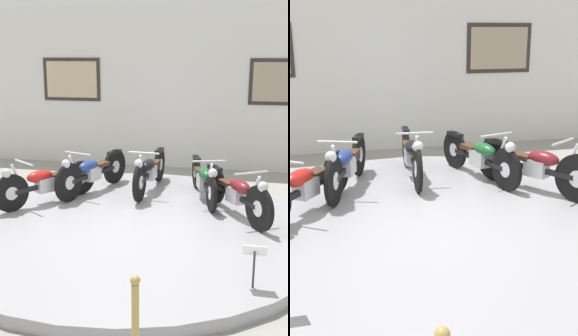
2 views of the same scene
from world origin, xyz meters
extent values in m
plane|color=gray|center=(0.00, 0.00, 0.00)|extent=(60.00, 60.00, 0.00)
cylinder|color=#99999E|center=(0.00, 0.00, 0.08)|extent=(5.71, 5.71, 0.16)
cube|color=silver|center=(0.00, 4.23, 1.83)|extent=(14.00, 0.20, 3.66)
cube|color=#2D2823|center=(2.40, 4.12, 2.01)|extent=(1.40, 0.02, 1.00)
cube|color=tan|center=(2.40, 4.12, 2.01)|extent=(1.24, 0.02, 0.84)
cylinder|color=black|center=(-1.17, 1.13, 0.47)|extent=(0.39, 0.54, 0.61)
cylinder|color=silver|center=(-1.17, 1.13, 0.47)|extent=(0.17, 0.21, 0.21)
cube|color=black|center=(-1.55, 0.57, 0.47)|extent=(0.76, 1.06, 0.07)
cube|color=silver|center=(-1.57, 0.54, 0.49)|extent=(0.35, 0.38, 0.24)
ellipsoid|color=red|center=(-1.63, 0.45, 0.65)|extent=(0.45, 0.52, 0.20)
cube|color=#472D1E|center=(-1.42, 0.75, 0.61)|extent=(0.35, 0.38, 0.07)
cube|color=black|center=(-1.17, 1.13, 0.73)|extent=(0.29, 0.35, 0.06)
cylinder|color=black|center=(-1.22, 0.70, 0.49)|extent=(0.27, 0.65, 0.67)
cylinder|color=silver|center=(-1.22, 0.70, 0.49)|extent=(0.14, 0.24, 0.23)
cylinder|color=black|center=(-0.77, 1.97, 0.49)|extent=(0.27, 0.65, 0.67)
cylinder|color=silver|center=(-0.77, 1.97, 0.49)|extent=(0.14, 0.24, 0.23)
cube|color=black|center=(-1.00, 1.33, 0.49)|extent=(0.48, 1.19, 0.07)
cube|color=silver|center=(-1.01, 1.30, 0.51)|extent=(0.30, 0.37, 0.24)
ellipsoid|color=navy|center=(-1.04, 1.20, 0.67)|extent=(0.37, 0.53, 0.20)
cube|color=#472D1E|center=(-0.92, 1.54, 0.63)|extent=(0.30, 0.37, 0.07)
cube|color=black|center=(-0.77, 1.97, 0.78)|extent=(0.21, 0.37, 0.06)
cylinder|color=silver|center=(-1.17, 0.84, 0.69)|extent=(0.13, 0.25, 0.54)
cylinder|color=silver|center=(-1.14, 0.94, 0.95)|extent=(0.52, 0.21, 0.03)
sphere|color=silver|center=(-1.24, 0.64, 0.83)|extent=(0.15, 0.15, 0.15)
cylinder|color=black|center=(-0.05, 0.96, 0.49)|extent=(0.10, 0.67, 0.67)
cylinder|color=silver|center=(-0.05, 0.96, 0.49)|extent=(0.08, 0.24, 0.23)
cylinder|color=black|center=(0.05, 2.31, 0.49)|extent=(0.10, 0.67, 0.67)
cylinder|color=silver|center=(0.05, 2.31, 0.49)|extent=(0.08, 0.24, 0.23)
cube|color=black|center=(0.00, 1.63, 0.49)|extent=(0.16, 1.24, 0.07)
cube|color=silver|center=(0.00, 1.59, 0.51)|extent=(0.22, 0.33, 0.24)
ellipsoid|color=black|center=(-0.01, 1.49, 0.67)|extent=(0.25, 0.49, 0.20)
cube|color=#472D1E|center=(0.02, 1.85, 0.63)|extent=(0.22, 0.33, 0.07)
cube|color=black|center=(0.05, 2.31, 0.78)|extent=(0.13, 0.37, 0.06)
cylinder|color=silver|center=(-0.04, 1.11, 0.69)|extent=(0.06, 0.25, 0.54)
cylinder|color=silver|center=(-0.03, 1.22, 0.95)|extent=(0.54, 0.07, 0.03)
sphere|color=silver|center=(-0.05, 0.90, 0.83)|extent=(0.15, 0.15, 0.15)
cylinder|color=black|center=(1.18, 0.68, 0.47)|extent=(0.22, 0.61, 0.62)
cylinder|color=silver|center=(1.18, 0.68, 0.47)|extent=(0.12, 0.23, 0.22)
cylinder|color=black|center=(0.81, 1.98, 0.47)|extent=(0.22, 0.61, 0.62)
cylinder|color=silver|center=(0.81, 1.98, 0.47)|extent=(0.12, 0.23, 0.22)
cube|color=black|center=(1.00, 1.33, 0.47)|extent=(0.41, 1.21, 0.07)
cube|color=silver|center=(1.01, 1.30, 0.49)|extent=(0.28, 0.36, 0.24)
ellipsoid|color=#1E562D|center=(1.03, 1.20, 0.65)|extent=(0.34, 0.52, 0.20)
cube|color=#472D1E|center=(0.93, 1.55, 0.61)|extent=(0.28, 0.36, 0.07)
cube|color=black|center=(0.81, 1.98, 0.73)|extent=(0.20, 0.37, 0.06)
cylinder|color=silver|center=(1.14, 0.83, 0.67)|extent=(0.11, 0.25, 0.54)
cylinder|color=silver|center=(1.11, 0.93, 0.93)|extent=(0.53, 0.18, 0.03)
sphere|color=silver|center=(1.20, 0.63, 0.81)|extent=(0.15, 0.15, 0.15)
cylinder|color=black|center=(1.90, -0.01, 0.49)|extent=(0.39, 0.59, 0.66)
cylinder|color=silver|center=(1.90, -0.01, 0.49)|extent=(0.18, 0.23, 0.23)
cylinder|color=black|center=(1.20, 1.14, 0.49)|extent=(0.39, 0.59, 0.66)
cylinder|color=silver|center=(1.20, 1.14, 0.49)|extent=(0.18, 0.23, 0.23)
cube|color=black|center=(1.55, 0.57, 0.49)|extent=(0.71, 1.09, 0.07)
cube|color=silver|center=(1.57, 0.54, 0.51)|extent=(0.34, 0.38, 0.24)
ellipsoid|color=maroon|center=(1.62, 0.45, 0.67)|extent=(0.44, 0.52, 0.20)
cube|color=#472D1E|center=(1.43, 0.76, 0.63)|extent=(0.34, 0.38, 0.07)
cube|color=black|center=(1.20, 1.14, 0.77)|extent=(0.27, 0.36, 0.06)
cylinder|color=silver|center=(1.83, 0.12, 0.69)|extent=(0.17, 0.24, 0.54)
cylinder|color=silver|center=(1.77, 0.21, 0.95)|extent=(0.48, 0.31, 0.03)
sphere|color=tan|center=(-0.89, -3.38, 0.98)|extent=(0.08, 0.08, 0.08)
camera|label=1|loc=(1.62, -6.49, 2.65)|focal=50.00mm
camera|label=2|loc=(-1.40, -5.21, 2.37)|focal=50.00mm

